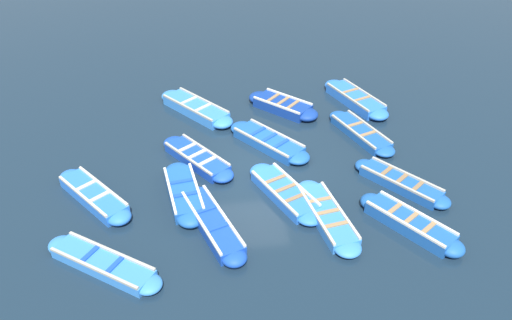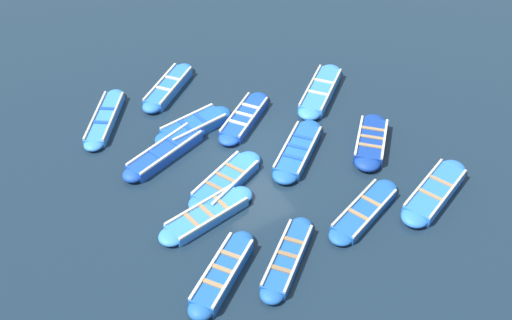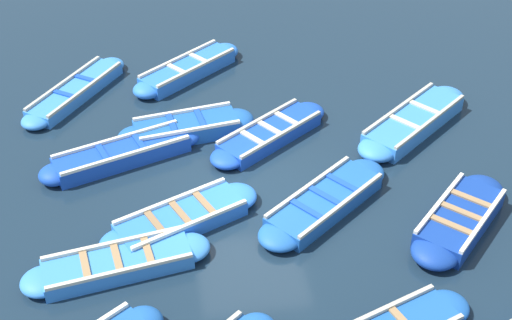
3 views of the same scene
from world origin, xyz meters
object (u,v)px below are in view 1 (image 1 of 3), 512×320
object	(u,v)px
boat_far_corner	(184,193)
boat_broadside	(269,142)
boat_near_quay	(197,158)
boat_end_of_row	(410,223)
boat_centre	(327,216)
boat_alongside	(103,264)
boat_drifting	(361,133)
boat_stern_in	(196,108)
boat_bow_out	(401,183)
boat_outer_right	(94,196)
boat_inner_gap	(355,99)
boat_mid_row	(212,223)
boat_outer_left	(283,106)
boat_tucked	(285,192)

from	to	relation	value
boat_far_corner	boat_broadside	world-z (taller)	boat_far_corner
boat_near_quay	boat_end_of_row	world-z (taller)	boat_end_of_row
boat_centre	boat_alongside	world-z (taller)	boat_centre
boat_drifting	boat_stern_in	bearing A→B (deg)	67.60
boat_drifting	boat_centre	bearing A→B (deg)	151.97
boat_broadside	boat_drifting	distance (m)	3.58
boat_broadside	boat_bow_out	xyz separation A→B (m)	(-2.95, -3.97, -0.01)
boat_near_quay	boat_broadside	bearing A→B (deg)	-74.57
boat_near_quay	boat_outer_right	xyz separation A→B (m)	(-1.71, 3.31, 0.02)
boat_inner_gap	boat_drifting	xyz separation A→B (m)	(-2.54, 0.52, -0.05)
boat_alongside	boat_far_corner	xyz separation A→B (m)	(2.73, -2.19, 0.04)
boat_bow_out	boat_drifting	size ratio (longest dim) A/B	0.88
boat_mid_row	boat_inner_gap	distance (m)	9.44
boat_broadside	boat_inner_gap	distance (m)	4.94
boat_mid_row	boat_outer_left	size ratio (longest dim) A/B	1.28
boat_alongside	boat_broadside	world-z (taller)	boat_broadside
boat_outer_left	boat_drifting	size ratio (longest dim) A/B	0.84
boat_end_of_row	boat_drifting	bearing A→B (deg)	-0.60
boat_tucked	boat_end_of_row	world-z (taller)	boat_end_of_row
boat_outer_right	boat_end_of_row	bearing A→B (deg)	-104.60
boat_centre	boat_tucked	world-z (taller)	boat_tucked
boat_far_corner	boat_bow_out	world-z (taller)	boat_far_corner
boat_outer_right	boat_inner_gap	world-z (taller)	boat_inner_gap
boat_bow_out	boat_drifting	world-z (taller)	boat_bow_out
boat_alongside	boat_far_corner	size ratio (longest dim) A/B	1.04
boat_centre	boat_near_quay	world-z (taller)	boat_near_quay
boat_near_quay	boat_bow_out	xyz separation A→B (m)	(-2.22, -6.62, -0.00)
boat_stern_in	boat_end_of_row	distance (m)	9.84
boat_alongside	boat_mid_row	size ratio (longest dim) A/B	0.92
boat_outer_left	boat_far_corner	bearing A→B (deg)	142.09
boat_far_corner	boat_mid_row	bearing A→B (deg)	-151.39
boat_broadside	boat_drifting	size ratio (longest dim) A/B	0.96
boat_broadside	boat_drifting	bearing A→B (deg)	-86.13
boat_stern_in	boat_bow_out	size ratio (longest dim) A/B	1.16
boat_centre	boat_outer_left	world-z (taller)	boat_outer_left
boat_centre	boat_outer_left	xyz separation A→B (m)	(6.82, 0.23, 0.04)
boat_tucked	boat_inner_gap	xyz separation A→B (m)	(5.77, -4.00, 0.03)
boat_inner_gap	boat_drifting	size ratio (longest dim) A/B	1.07
boat_alongside	boat_bow_out	xyz separation A→B (m)	(2.44, -9.28, 0.01)
boat_inner_gap	boat_drifting	bearing A→B (deg)	168.43
boat_mid_row	boat_stern_in	distance (m)	6.97
boat_centre	boat_broadside	distance (m)	4.41
boat_tucked	boat_inner_gap	world-z (taller)	boat_inner_gap
boat_tucked	boat_drifting	world-z (taller)	boat_tucked
boat_tucked	boat_alongside	bearing A→B (deg)	113.96
boat_stern_in	boat_end_of_row	world-z (taller)	boat_end_of_row
boat_tucked	boat_end_of_row	size ratio (longest dim) A/B	1.10
boat_centre	boat_outer_right	xyz separation A→B (m)	(1.81, 7.14, 0.03)
boat_drifting	boat_outer_right	bearing A→B (deg)	105.72
boat_bow_out	boat_outer_left	xyz separation A→B (m)	(5.52, 3.02, 0.04)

